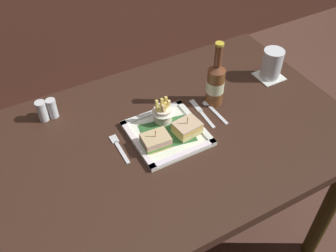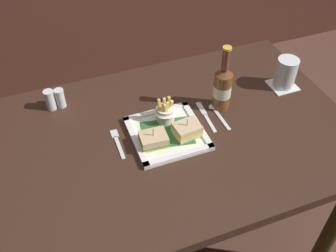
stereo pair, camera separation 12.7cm
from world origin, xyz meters
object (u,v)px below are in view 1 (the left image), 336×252
fork (119,147)px  knife (201,112)px  sandwich_half_left (156,141)px  square_plate (167,133)px  fries_cup (163,112)px  salt_shaker (42,112)px  water_glass (271,66)px  pepper_shaker (53,109)px  spoon (210,106)px  dining_table (169,154)px  beer_bottle (216,83)px  sandwich_half_right (187,128)px

fork → knife: size_ratio=0.85×
knife → sandwich_half_left: bearing=-162.1°
square_plate → sandwich_half_left: size_ratio=2.63×
fries_cup → salt_shaker: bearing=149.1°
water_glass → fork: water_glass is taller
fries_cup → pepper_shaker: 0.39m
knife → salt_shaker: size_ratio=2.12×
water_glass → spoon: (-0.31, -0.04, -0.05)m
fork → knife: (0.33, 0.02, -0.00)m
fries_cup → salt_shaker: (-0.36, 0.21, -0.02)m
sandwich_half_left → dining_table: bearing=25.2°
square_plate → pepper_shaker: bearing=138.2°
beer_bottle → spoon: beer_bottle is taller
sandwich_half_right → water_glass: bearing=15.1°
square_plate → spoon: (0.21, 0.05, -0.00)m
sandwich_half_right → spoon: 0.17m
fork → beer_bottle: bearing=6.3°
dining_table → pepper_shaker: 0.44m
square_plate → sandwich_half_right: size_ratio=2.62×
fries_cup → beer_bottle: size_ratio=0.41×
dining_table → beer_bottle: bearing=17.0°
beer_bottle → fork: size_ratio=1.78×
square_plate → salt_shaker: bearing=141.3°
water_glass → fork: 0.68m
knife → sandwich_half_right: bearing=-145.2°
dining_table → water_glass: (0.51, 0.09, 0.15)m
sandwich_half_left → pepper_shaker: sandwich_half_left is taller
fries_cup → salt_shaker: 0.42m
spoon → water_glass: bearing=7.9°
salt_shaker → water_glass: bearing=-12.2°
fork → knife: bearing=2.7°
beer_bottle → spoon: bearing=-143.7°
knife → salt_shaker: (-0.50, 0.24, 0.03)m
sandwich_half_left → knife: size_ratio=0.55×
sandwich_half_left → sandwich_half_right: 0.12m
square_plate → fries_cup: (0.02, 0.06, 0.04)m
dining_table → sandwich_half_left: bearing=-154.8°
sandwich_half_right → beer_bottle: size_ratio=0.37×
square_plate → water_glass: (0.51, 0.09, 0.05)m
sandwich_half_left → salt_shaker: salt_shaker is taller
dining_table → sandwich_half_right: sandwich_half_right is taller
water_glass → pepper_shaker: (-0.82, 0.18, -0.02)m
salt_shaker → dining_table: bearing=-38.3°
beer_bottle → fork: 0.41m
spoon → knife: bearing=-169.3°
fries_cup → beer_bottle: (0.22, 0.01, 0.04)m
square_plate → sandwich_half_right: sandwich_half_right is taller
fries_cup → knife: bearing=-7.9°
water_glass → knife: size_ratio=0.71×
beer_bottle → pepper_shaker: bearing=159.1°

